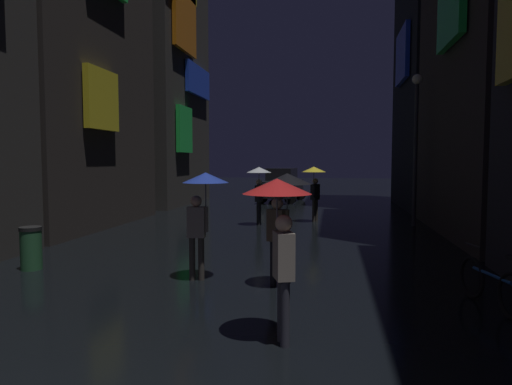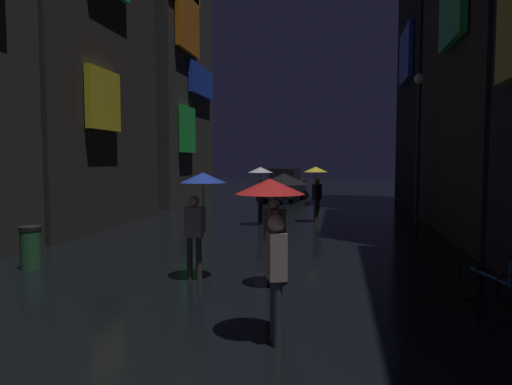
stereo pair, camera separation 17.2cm
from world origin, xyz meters
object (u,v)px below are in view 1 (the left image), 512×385
at_px(pedestrian_far_right_red, 279,214).
at_px(bicycle_parked_at_storefront, 491,285).
at_px(pedestrian_midstreet_centre_black, 284,198).
at_px(pedestrian_foreground_right_clear, 259,179).
at_px(pedestrian_foreground_left_blue, 203,196).
at_px(car_distant, 282,186).
at_px(streetlamp_right_far, 416,131).
at_px(trash_bin, 31,248).
at_px(pedestrian_midstreet_left_yellow, 314,178).

bearing_deg(pedestrian_far_right_red, bicycle_parked_at_storefront, 30.04).
distance_m(pedestrian_midstreet_centre_black, pedestrian_foreground_right_clear, 8.15).
distance_m(pedestrian_foreground_left_blue, car_distant, 17.37).
relative_size(pedestrian_far_right_red, car_distant, 0.49).
xyz_separation_m(pedestrian_foreground_right_clear, bicycle_parked_at_storefront, (5.14, -8.67, -1.28)).
height_order(pedestrian_foreground_right_clear, bicycle_parked_at_storefront, pedestrian_foreground_right_clear).
height_order(streetlamp_right_far, trash_bin, streetlamp_right_far).
height_order(pedestrian_midstreet_left_yellow, trash_bin, pedestrian_midstreet_left_yellow).
bearing_deg(trash_bin, pedestrian_midstreet_left_yellow, 56.81).
height_order(pedestrian_foreground_right_clear, pedestrian_far_right_red, same).
bearing_deg(pedestrian_midstreet_left_yellow, streetlamp_right_far, -7.93).
distance_m(pedestrian_foreground_right_clear, pedestrian_far_right_red, 10.69).
xyz_separation_m(bicycle_parked_at_storefront, streetlamp_right_far, (0.40, 9.38, 2.99)).
bearing_deg(bicycle_parked_at_storefront, trash_bin, 172.63).
bearing_deg(streetlamp_right_far, pedestrian_midstreet_centre_black, -113.56).
bearing_deg(bicycle_parked_at_storefront, pedestrian_far_right_red, -149.96).
bearing_deg(pedestrian_far_right_red, car_distant, 96.22).
relative_size(pedestrian_midstreet_centre_black, pedestrian_far_right_red, 1.00).
distance_m(pedestrian_midstreet_centre_black, pedestrian_foreground_left_blue, 1.64).
distance_m(pedestrian_midstreet_left_yellow, streetlamp_right_far, 4.01).
relative_size(pedestrian_midstreet_centre_black, trash_bin, 2.28).
bearing_deg(car_distant, pedestrian_far_right_red, -83.78).
bearing_deg(pedestrian_midstreet_centre_black, bicycle_parked_at_storefront, -11.81).
bearing_deg(pedestrian_midstreet_left_yellow, bicycle_parked_at_storefront, -72.09).
relative_size(bicycle_parked_at_storefront, trash_bin, 1.91).
height_order(bicycle_parked_at_storefront, car_distant, car_distant).
relative_size(pedestrian_far_right_red, trash_bin, 2.28).
bearing_deg(bicycle_parked_at_storefront, pedestrian_midstreet_centre_black, 168.19).
height_order(pedestrian_far_right_red, bicycle_parked_at_storefront, pedestrian_far_right_red).
relative_size(streetlamp_right_far, trash_bin, 5.80).
height_order(pedestrian_midstreet_centre_black, pedestrian_far_right_red, same).
distance_m(bicycle_parked_at_storefront, trash_bin, 8.98).
height_order(pedestrian_midstreet_centre_black, trash_bin, pedestrian_midstreet_centre_black).
bearing_deg(pedestrian_far_right_red, pedestrian_foreground_right_clear, 100.58).
xyz_separation_m(pedestrian_foreground_left_blue, streetlamp_right_far, (5.40, 8.43, 1.71)).
relative_size(pedestrian_foreground_right_clear, bicycle_parked_at_storefront, 1.19).
relative_size(car_distant, trash_bin, 4.63).
bearing_deg(car_distant, streetlamp_right_far, -57.12).
distance_m(pedestrian_midstreet_centre_black, bicycle_parked_at_storefront, 3.69).
bearing_deg(car_distant, bicycle_parked_at_storefront, -73.64).
relative_size(pedestrian_foreground_right_clear, pedestrian_far_right_red, 1.00).
xyz_separation_m(pedestrian_foreground_right_clear, pedestrian_foreground_left_blue, (0.13, -7.72, 0.00)).
xyz_separation_m(pedestrian_midstreet_centre_black, trash_bin, (-5.52, 0.44, -1.20)).
height_order(pedestrian_foreground_right_clear, car_distant, pedestrian_foreground_right_clear).
relative_size(pedestrian_foreground_left_blue, streetlamp_right_far, 0.39).
distance_m(pedestrian_midstreet_left_yellow, bicycle_parked_at_storefront, 10.46).
relative_size(bicycle_parked_at_storefront, car_distant, 0.41).
distance_m(pedestrian_foreground_right_clear, bicycle_parked_at_storefront, 10.16).
bearing_deg(pedestrian_midstreet_left_yellow, pedestrian_midstreet_centre_black, -91.20).
bearing_deg(pedestrian_foreground_right_clear, pedestrian_midstreet_centre_black, -77.58).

